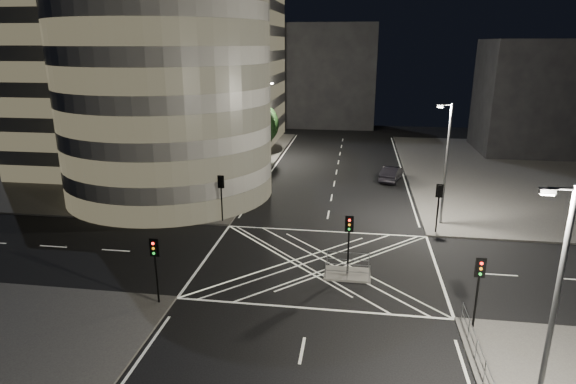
% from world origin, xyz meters
% --- Properties ---
extents(ground, '(120.00, 120.00, 0.00)m').
position_xyz_m(ground, '(0.00, 0.00, 0.00)').
color(ground, black).
rests_on(ground, ground).
extents(sidewalk_far_left, '(42.00, 42.00, 0.15)m').
position_xyz_m(sidewalk_far_left, '(-29.00, 27.00, 0.07)').
color(sidewalk_far_left, '#494744').
rests_on(sidewalk_far_left, ground).
extents(central_island, '(3.00, 2.00, 0.15)m').
position_xyz_m(central_island, '(2.00, -1.50, 0.07)').
color(central_island, slate).
rests_on(central_island, ground).
extents(office_tower_curved, '(30.00, 29.00, 27.20)m').
position_xyz_m(office_tower_curved, '(-20.74, 18.74, 12.65)').
color(office_tower_curved, '#98968F').
rests_on(office_tower_curved, sidewalk_far_left).
extents(office_block_rear, '(24.00, 16.00, 22.00)m').
position_xyz_m(office_block_rear, '(-22.00, 42.00, 11.15)').
color(office_block_rear, '#98968F').
rests_on(office_block_rear, sidewalk_far_left).
extents(building_right_far, '(14.00, 12.00, 15.00)m').
position_xyz_m(building_right_far, '(26.00, 40.00, 7.65)').
color(building_right_far, black).
rests_on(building_right_far, sidewalk_far_right).
extents(building_far_end, '(18.00, 8.00, 18.00)m').
position_xyz_m(building_far_end, '(-4.00, 58.00, 9.00)').
color(building_far_end, black).
rests_on(building_far_end, ground).
extents(tree_a, '(4.45, 4.45, 6.90)m').
position_xyz_m(tree_a, '(-10.50, 9.00, 4.48)').
color(tree_a, black).
rests_on(tree_a, sidewalk_far_left).
extents(tree_b, '(3.91, 3.91, 7.14)m').
position_xyz_m(tree_b, '(-10.50, 15.00, 5.02)').
color(tree_b, black).
rests_on(tree_b, sidewalk_far_left).
extents(tree_c, '(3.70, 3.70, 6.24)m').
position_xyz_m(tree_c, '(-10.50, 21.00, 4.25)').
color(tree_c, black).
rests_on(tree_c, sidewalk_far_left).
extents(tree_d, '(5.62, 5.62, 7.93)m').
position_xyz_m(tree_d, '(-10.50, 27.00, 4.84)').
color(tree_d, black).
rests_on(tree_d, sidewalk_far_left).
extents(tree_e, '(4.52, 4.52, 6.64)m').
position_xyz_m(tree_e, '(-10.50, 33.00, 4.18)').
color(tree_e, black).
rests_on(tree_e, sidewalk_far_left).
extents(traffic_signal_fl, '(0.55, 0.22, 4.00)m').
position_xyz_m(traffic_signal_fl, '(-8.80, 6.80, 2.91)').
color(traffic_signal_fl, black).
rests_on(traffic_signal_fl, sidewalk_far_left).
extents(traffic_signal_nl, '(0.55, 0.22, 4.00)m').
position_xyz_m(traffic_signal_nl, '(-8.80, -6.80, 2.91)').
color(traffic_signal_nl, black).
rests_on(traffic_signal_nl, sidewalk_near_left).
extents(traffic_signal_fr, '(0.55, 0.22, 4.00)m').
position_xyz_m(traffic_signal_fr, '(8.80, 6.80, 2.91)').
color(traffic_signal_fr, black).
rests_on(traffic_signal_fr, sidewalk_far_right).
extents(traffic_signal_nr, '(0.55, 0.22, 4.00)m').
position_xyz_m(traffic_signal_nr, '(8.80, -6.80, 2.91)').
color(traffic_signal_nr, black).
rests_on(traffic_signal_nr, sidewalk_near_right).
extents(traffic_signal_island, '(0.55, 0.22, 4.00)m').
position_xyz_m(traffic_signal_island, '(2.00, -1.50, 2.91)').
color(traffic_signal_island, black).
rests_on(traffic_signal_island, central_island).
extents(street_lamp_left_near, '(1.25, 0.25, 10.00)m').
position_xyz_m(street_lamp_left_near, '(-9.44, 12.00, 5.54)').
color(street_lamp_left_near, slate).
rests_on(street_lamp_left_near, sidewalk_far_left).
extents(street_lamp_left_far, '(1.25, 0.25, 10.00)m').
position_xyz_m(street_lamp_left_far, '(-9.44, 30.00, 5.54)').
color(street_lamp_left_far, slate).
rests_on(street_lamp_left_far, sidewalk_far_left).
extents(street_lamp_right_far, '(1.25, 0.25, 10.00)m').
position_xyz_m(street_lamp_right_far, '(9.44, 9.00, 5.54)').
color(street_lamp_right_far, slate).
rests_on(street_lamp_right_far, sidewalk_far_right).
extents(street_lamp_right_near, '(1.25, 0.25, 10.00)m').
position_xyz_m(street_lamp_right_near, '(9.44, -14.00, 5.54)').
color(street_lamp_right_near, slate).
rests_on(street_lamp_right_near, sidewalk_near_right).
extents(railing_near_right, '(0.06, 11.70, 1.10)m').
position_xyz_m(railing_near_right, '(8.30, -12.15, 0.70)').
color(railing_near_right, slate).
rests_on(railing_near_right, sidewalk_near_right).
extents(railing_island_south, '(2.80, 0.06, 1.10)m').
position_xyz_m(railing_island_south, '(2.00, -2.40, 0.70)').
color(railing_island_south, slate).
rests_on(railing_island_south, central_island).
extents(railing_island_north, '(2.80, 0.06, 1.10)m').
position_xyz_m(railing_island_north, '(2.00, -0.60, 0.70)').
color(railing_island_north, slate).
rests_on(railing_island_north, central_island).
extents(sedan, '(2.96, 5.33, 1.67)m').
position_xyz_m(sedan, '(6.15, 22.13, 0.83)').
color(sedan, black).
rests_on(sedan, ground).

